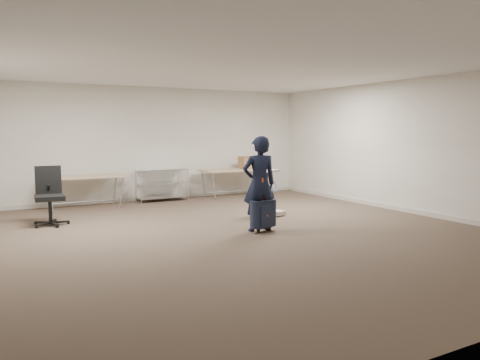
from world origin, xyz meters
TOP-DOWN VIEW (x-y plane):
  - ground at (0.00, 0.00)m, footprint 9.00×9.00m
  - room_shell at (0.00, 1.38)m, footprint 8.00×9.00m
  - folding_table_left at (-1.90, 3.95)m, footprint 1.80×0.75m
  - folding_table_right at (1.90, 3.95)m, footprint 1.80×0.75m
  - wire_shelf at (0.00, 4.20)m, footprint 1.22×0.47m
  - person at (0.29, 0.06)m, footprint 0.66×0.49m
  - suitcase at (0.30, -0.06)m, footprint 0.37×0.25m
  - office_chair at (-2.81, 2.35)m, footprint 0.65×0.65m
  - equipment_cart at (1.21, 1.21)m, footprint 0.61×0.61m
  - cardboard_box at (2.33, 4.00)m, footprint 0.45×0.35m

SIDE VIEW (x-z plane):
  - ground at x=0.00m, z-range 0.00..0.00m
  - room_shell at x=0.00m, z-range -4.45..4.55m
  - equipment_cart at x=1.21m, z-range -0.22..0.72m
  - suitcase at x=0.30m, z-range -0.15..0.78m
  - office_chair at x=-2.81m, z-range -0.21..0.87m
  - wire_shelf at x=0.00m, z-range 0.04..0.84m
  - folding_table_left at x=-1.90m, z-range 0.31..1.04m
  - folding_table_right at x=1.90m, z-range 0.31..1.04m
  - person at x=0.29m, z-range 0.00..1.64m
  - cardboard_box at x=2.33m, z-range 0.73..1.05m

